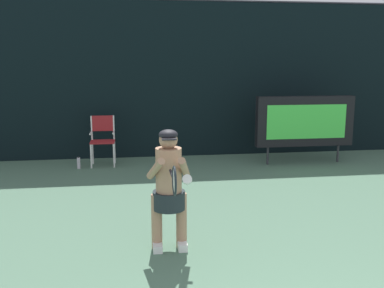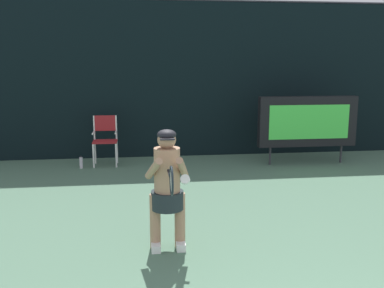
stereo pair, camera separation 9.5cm
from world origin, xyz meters
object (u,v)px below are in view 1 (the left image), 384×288
(tennis_player, at_px, (169,185))
(water_bottle, at_px, (79,163))
(umpire_chair, at_px, (103,137))
(tennis_racket, at_px, (174,180))
(scoreboard, at_px, (305,121))

(tennis_player, bearing_deg, water_bottle, 110.18)
(umpire_chair, bearing_deg, tennis_racket, -78.37)
(water_bottle, distance_m, tennis_player, 4.56)
(water_bottle, relative_size, tennis_player, 0.18)
(water_bottle, height_order, tennis_racket, tennis_racket)
(tennis_racket, bearing_deg, tennis_player, 91.88)
(scoreboard, xyz_separation_m, umpire_chair, (-4.42, 0.45, -0.33))
(water_bottle, xyz_separation_m, tennis_player, (1.55, -4.23, 0.67))
(scoreboard, relative_size, tennis_racket, 3.65)
(water_bottle, bearing_deg, umpire_chair, 26.98)
(scoreboard, height_order, tennis_racket, scoreboard)
(water_bottle, relative_size, tennis_racket, 0.44)
(scoreboard, bearing_deg, umpire_chair, 174.25)
(tennis_player, bearing_deg, tennis_racket, -89.93)
(tennis_player, distance_m, tennis_racket, 0.66)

